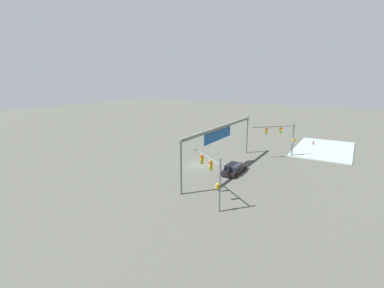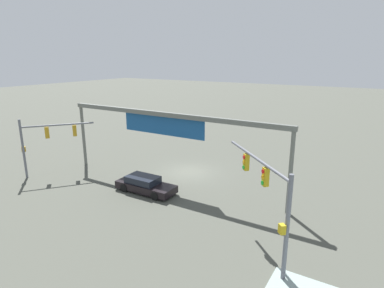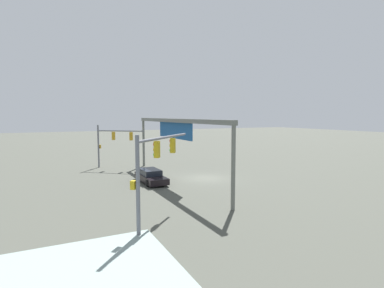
{
  "view_description": "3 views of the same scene",
  "coord_description": "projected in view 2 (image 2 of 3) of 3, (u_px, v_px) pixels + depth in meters",
  "views": [
    {
      "loc": [
        -31.9,
        -18.09,
        11.68
      ],
      "look_at": [
        0.35,
        1.37,
        2.78
      ],
      "focal_mm": 25.68,
      "sensor_mm": 36.0,
      "label": 1
    },
    {
      "loc": [
        14.26,
        -23.03,
        9.95
      ],
      "look_at": [
        -0.56,
        1.4,
        2.19
      ],
      "focal_mm": 30.0,
      "sensor_mm": 36.0,
      "label": 2
    },
    {
      "loc": [
        25.82,
        -14.26,
        6.17
      ],
      "look_at": [
        0.39,
        -1.71,
        3.49
      ],
      "focal_mm": 28.4,
      "sensor_mm": 36.0,
      "label": 3
    }
  ],
  "objects": [
    {
      "name": "overhead_sign_gantry",
      "position": [
        166.0,
        124.0,
        24.84
      ],
      "size": [
        19.7,
        0.43,
        5.88
      ],
      "color": "#61655E",
      "rests_on": "ground"
    },
    {
      "name": "traffic_signal_near_corner",
      "position": [
        267.0,
        189.0,
        15.62
      ],
      "size": [
        5.04,
        5.26,
        5.22
      ],
      "rotation": [
        0.0,
        0.0,
        2.36
      ],
      "color": "slate",
      "rests_on": "ground"
    },
    {
      "name": "traffic_signal_opposite_side",
      "position": [
        44.0,
        138.0,
        27.09
      ],
      "size": [
        4.02,
        4.67,
        5.06
      ],
      "rotation": [
        0.0,
        0.0,
        0.9
      ],
      "color": "slate",
      "rests_on": "ground"
    },
    {
      "name": "sedan_car_approaching",
      "position": [
        145.0,
        185.0,
        24.38
      ],
      "size": [
        4.73,
        1.89,
        1.21
      ],
      "rotation": [
        0.0,
        0.0,
        0.01
      ],
      "color": "black",
      "rests_on": "ground"
    },
    {
      "name": "ground_plane",
      "position": [
        189.0,
        172.0,
        28.75
      ],
      "size": [
        196.6,
        196.6,
        0.0
      ],
      "primitive_type": "plane",
      "color": "#4B4D44"
    }
  ]
}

